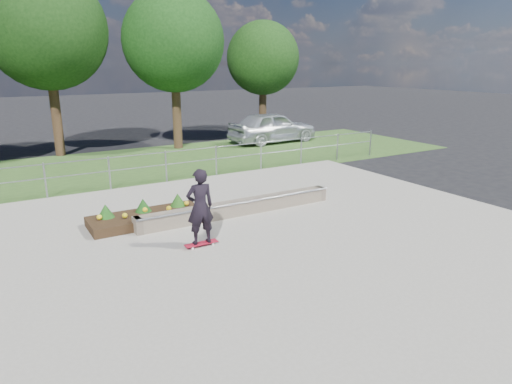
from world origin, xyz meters
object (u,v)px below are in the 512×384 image
skateboarder (200,207)px  grind_ledge (239,207)px  parked_car (273,127)px  planter_bed (146,216)px

skateboarder → grind_ledge: bearing=40.4°
skateboarder → parked_car: 15.13m
grind_ledge → planter_bed: (-2.47, 0.71, -0.02)m
grind_ledge → parked_car: 12.71m
skateboarder → parked_car: bearing=50.9°
grind_ledge → skateboarder: skateboarder is taller
parked_car → skateboarder: bearing=138.7°
planter_bed → skateboarder: 2.51m
planter_bed → parked_car: (10.12, 9.42, 0.60)m
grind_ledge → planter_bed: bearing=164.0°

